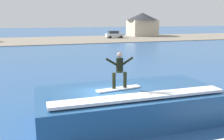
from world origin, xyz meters
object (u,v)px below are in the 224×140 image
at_px(wave_crest, 130,104).
at_px(surfer, 120,68).
at_px(surfboard, 119,89).
at_px(house_gabled_white, 142,23).
at_px(car_far_shore, 114,34).

height_order(wave_crest, surfer, surfer).
bearing_deg(surfboard, surfer, -10.24).
bearing_deg(house_gabled_white, wave_crest, -115.11).
distance_m(surfboard, car_far_shore, 50.24).
bearing_deg(house_gabled_white, car_far_shore, -151.71).
xyz_separation_m(surfer, house_gabled_white, (25.41, 53.15, 0.97)).
relative_size(surfboard, car_far_shore, 0.50).
height_order(surfboard, house_gabled_white, house_gabled_white).
distance_m(wave_crest, surfboard, 1.11).
distance_m(wave_crest, house_gabled_white, 58.54).
bearing_deg(car_far_shore, wave_crest, -107.34).
bearing_deg(car_far_shore, house_gabled_white, 28.29).
bearing_deg(surfer, car_far_shore, 72.08).
xyz_separation_m(wave_crest, house_gabled_white, (24.81, 52.95, 2.82)).
xyz_separation_m(wave_crest, surfboard, (-0.64, -0.20, 0.89)).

